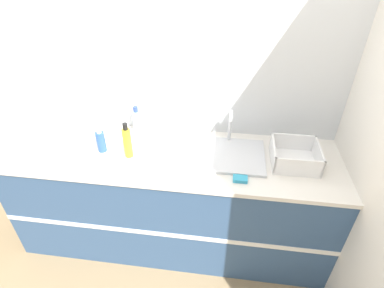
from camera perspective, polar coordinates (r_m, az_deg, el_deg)
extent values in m
plane|color=#937A56|center=(2.56, -4.86, -22.79)|extent=(12.00, 12.00, 0.00)
cube|color=silver|center=(2.22, -2.85, 12.09)|extent=(4.77, 0.06, 2.60)
cube|color=silver|center=(2.04, 31.11, 4.68)|extent=(0.06, 2.66, 2.60)
cube|color=#33517A|center=(2.42, -3.77, -10.68)|extent=(2.37, 0.66, 0.87)
cube|color=white|center=(2.21, -5.41, -16.66)|extent=(2.37, 0.01, 0.04)
cube|color=silver|center=(2.12, -4.22, -2.15)|extent=(2.40, 0.68, 0.03)
cube|color=silver|center=(2.09, 6.83, -2.10)|extent=(0.50, 0.40, 0.02)
cylinder|color=silver|center=(2.17, 7.24, 3.48)|extent=(0.02, 0.02, 0.24)
cylinder|color=silver|center=(2.05, 7.42, 5.37)|extent=(0.02, 0.13, 0.02)
cylinder|color=#4C4C51|center=(2.15, -3.65, -0.82)|extent=(0.08, 0.08, 0.01)
cylinder|color=white|center=(2.07, -3.79, 2.27)|extent=(0.11, 0.11, 0.27)
cube|color=white|center=(2.13, 18.76, -3.21)|extent=(0.30, 0.30, 0.01)
cube|color=white|center=(1.99, 19.66, -4.21)|extent=(0.30, 0.01, 0.12)
cube|color=white|center=(2.21, 18.58, 0.40)|extent=(0.30, 0.01, 0.12)
cube|color=white|center=(2.07, 15.15, -1.49)|extent=(0.01, 0.30, 0.12)
cube|color=white|center=(2.13, 22.92, -2.05)|extent=(0.01, 0.30, 0.12)
cylinder|color=yellow|center=(2.07, -12.18, 0.18)|extent=(0.06, 0.06, 0.21)
cylinder|color=black|center=(2.00, -12.63, 3.26)|extent=(0.03, 0.03, 0.05)
cylinder|color=#2D56B7|center=(2.18, -16.94, 0.41)|extent=(0.06, 0.06, 0.15)
cylinder|color=silver|center=(2.14, -17.35, 2.45)|extent=(0.03, 0.03, 0.03)
cylinder|color=silver|center=(2.32, -10.43, 4.09)|extent=(0.06, 0.06, 0.18)
cylinder|color=#334C9E|center=(2.27, -10.72, 6.50)|extent=(0.03, 0.03, 0.04)
cube|color=#3399BF|center=(1.90, 9.17, -6.58)|extent=(0.09, 0.06, 0.02)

